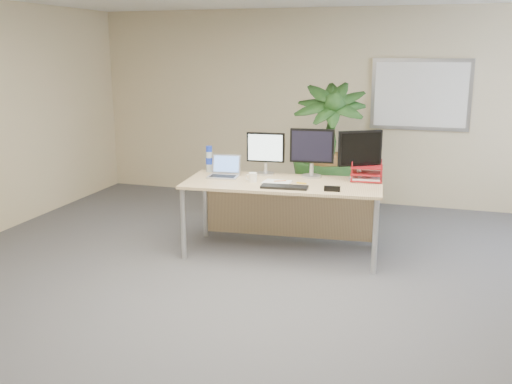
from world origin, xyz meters
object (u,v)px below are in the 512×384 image
(desk, at_px, (284,195))
(floor_plant, at_px, (327,164))
(monitor_left, at_px, (266,151))
(laptop, at_px, (225,171))
(monitor_right, at_px, (312,150))

(desk, distance_m, floor_plant, 1.19)
(desk, bearing_deg, monitor_left, 144.10)
(monitor_left, relative_size, laptop, 1.36)
(monitor_right, bearing_deg, monitor_left, -178.34)
(desk, xyz_separation_m, floor_plant, (0.25, 1.15, 0.13))
(laptop, bearing_deg, floor_plant, 52.20)
(monitor_left, bearing_deg, floor_plant, 61.49)
(monitor_left, xyz_separation_m, laptop, (-0.40, -0.23, -0.21))
(desk, xyz_separation_m, monitor_left, (-0.27, 0.19, 0.44))
(desk, xyz_separation_m, monitor_right, (0.25, 0.21, 0.47))
(floor_plant, distance_m, monitor_right, 1.00)
(desk, bearing_deg, laptop, -177.22)
(desk, relative_size, monitor_right, 4.01)
(monitor_left, distance_m, laptop, 0.51)
(desk, xyz_separation_m, laptop, (-0.67, -0.03, 0.23))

